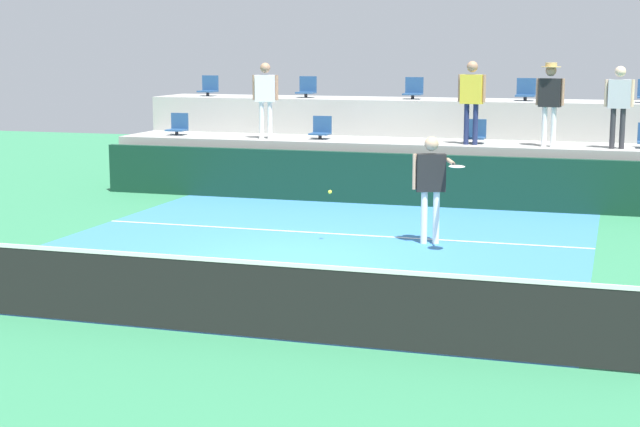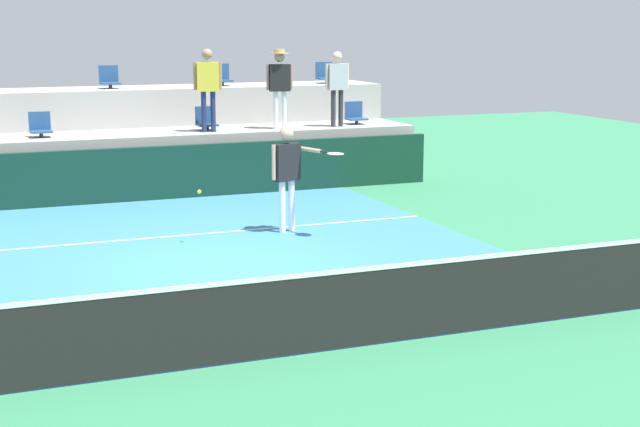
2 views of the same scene
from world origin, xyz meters
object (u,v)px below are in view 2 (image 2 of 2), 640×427
(spectator_with_hat, at_px, (280,80))
(stadium_chair_upper_right, at_px, (221,77))
(stadium_chair_lower_far_right, at_px, (355,115))
(stadium_chair_upper_center, at_px, (109,79))
(spectator_in_white, at_px, (208,82))
(stadium_chair_lower_right, at_px, (206,120))
(tennis_player, at_px, (288,167))
(spectator_leaning_on_rail, at_px, (337,82))
(stadium_chair_lower_left, at_px, (40,127))
(stadium_chair_upper_far_right, at_px, (325,74))
(tennis_ball, at_px, (199,192))

(spectator_with_hat, bearing_deg, stadium_chair_upper_right, 107.79)
(stadium_chair_lower_far_right, relative_size, stadium_chair_upper_center, 1.00)
(stadium_chair_upper_right, xyz_separation_m, spectator_in_white, (-0.94, -2.18, 0.02))
(stadium_chair_lower_right, distance_m, spectator_with_hat, 1.85)
(tennis_player, height_order, spectator_leaning_on_rail, spectator_leaning_on_rail)
(stadium_chair_upper_right, height_order, spectator_leaning_on_rail, spectator_leaning_on_rail)
(stadium_chair_lower_far_right, bearing_deg, stadium_chair_upper_center, 161.44)
(stadium_chair_lower_right, distance_m, stadium_chair_upper_right, 2.18)
(stadium_chair_lower_left, height_order, spectator_with_hat, spectator_with_hat)
(stadium_chair_upper_far_right, distance_m, tennis_player, 7.95)
(stadium_chair_upper_far_right, relative_size, spectator_leaning_on_rail, 0.31)
(stadium_chair_lower_far_right, height_order, stadium_chair_upper_right, stadium_chair_upper_right)
(stadium_chair_lower_left, xyz_separation_m, stadium_chair_upper_center, (1.77, 1.80, 0.85))
(stadium_chair_lower_left, xyz_separation_m, stadium_chair_upper_far_right, (7.11, 1.80, 0.85))
(stadium_chair_lower_far_right, relative_size, spectator_with_hat, 0.30)
(stadium_chair_lower_left, distance_m, stadium_chair_lower_far_right, 7.13)
(stadium_chair_upper_far_right, xyz_separation_m, tennis_ball, (-5.24, -7.38, -1.44))
(stadium_chair_lower_right, distance_m, spectator_leaning_on_rail, 3.10)
(spectator_with_hat, height_order, tennis_ball, spectator_with_hat)
(stadium_chair_upper_right, relative_size, tennis_player, 0.28)
(stadium_chair_upper_center, height_order, spectator_in_white, spectator_in_white)
(stadium_chair_upper_far_right, height_order, spectator_in_white, spectator_in_white)
(stadium_chair_upper_right, distance_m, stadium_chair_upper_far_right, 2.69)
(stadium_chair_lower_far_right, relative_size, spectator_leaning_on_rail, 0.31)
(tennis_player, distance_m, spectator_in_white, 4.97)
(spectator_in_white, height_order, spectator_leaning_on_rail, spectator_in_white)
(stadium_chair_lower_right, bearing_deg, stadium_chair_lower_left, 180.00)
(stadium_chair_upper_center, relative_size, stadium_chair_upper_right, 1.00)
(stadium_chair_upper_center, height_order, spectator_with_hat, spectator_with_hat)
(stadium_chair_upper_far_right, distance_m, spectator_leaning_on_rail, 2.27)
(stadium_chair_lower_left, bearing_deg, stadium_chair_upper_far_right, 14.21)
(stadium_chair_upper_center, bearing_deg, stadium_chair_upper_right, 0.00)
(tennis_player, xyz_separation_m, tennis_ball, (-1.68, -0.37, -0.26))
(tennis_player, bearing_deg, spectator_in_white, 90.76)
(spectator_leaning_on_rail, bearing_deg, stadium_chair_lower_left, 176.62)
(stadium_chair_lower_far_right, bearing_deg, spectator_leaning_on_rail, -148.47)
(stadium_chair_upper_right, bearing_deg, stadium_chair_upper_far_right, 0.00)
(spectator_in_white, bearing_deg, spectator_leaning_on_rail, 0.00)
(stadium_chair_upper_far_right, height_order, spectator_with_hat, spectator_with_hat)
(stadium_chair_lower_left, distance_m, stadium_chair_upper_right, 4.85)
(stadium_chair_upper_center, bearing_deg, spectator_with_hat, -33.08)
(stadium_chair_lower_right, height_order, stadium_chair_upper_right, stadium_chair_upper_right)
(stadium_chair_lower_right, bearing_deg, tennis_player, -89.85)
(stadium_chair_lower_left, xyz_separation_m, spectator_leaning_on_rail, (6.50, -0.38, 0.81))
(stadium_chair_lower_left, relative_size, spectator_in_white, 0.29)
(stadium_chair_upper_right, relative_size, spectator_in_white, 0.29)
(stadium_chair_upper_far_right, bearing_deg, spectator_with_hat, -132.29)
(stadium_chair_lower_far_right, xyz_separation_m, stadium_chair_upper_center, (-5.36, 1.80, 0.85))
(stadium_chair_upper_center, distance_m, stadium_chair_upper_far_right, 5.34)
(stadium_chair_lower_right, distance_m, tennis_ball, 5.85)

